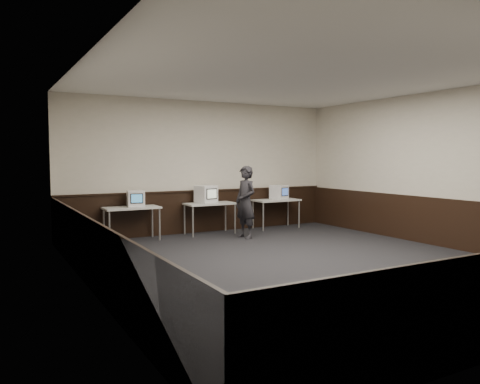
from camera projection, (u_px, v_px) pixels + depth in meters
name	position (u px, v px, depth m)	size (l,w,h in m)	color
floor	(299.00, 263.00, 8.10)	(8.00, 8.00, 0.00)	black
ceiling	(301.00, 76.00, 7.86)	(8.00, 8.00, 0.00)	white
back_wall	(203.00, 167.00, 11.46)	(7.00, 7.00, 0.00)	beige
left_wall	(89.00, 175.00, 6.28)	(8.00, 8.00, 0.00)	beige
right_wall	(437.00, 169.00, 9.67)	(8.00, 8.00, 0.00)	beige
wainscot_back	(203.00, 212.00, 11.53)	(6.98, 0.04, 1.00)	black
wainscot_left	(93.00, 255.00, 6.37)	(0.04, 7.98, 1.00)	black
wainscot_right	(435.00, 222.00, 9.75)	(0.04, 7.98, 1.00)	black
wainscot_rail	(204.00, 191.00, 11.47)	(6.98, 0.06, 0.04)	black
desk_left	(132.00, 210.00, 10.26)	(1.20, 0.60, 0.75)	beige
desk_center	(210.00, 206.00, 11.18)	(1.20, 0.60, 0.75)	beige
desk_right	(276.00, 202.00, 12.10)	(1.20, 0.60, 0.75)	beige
emac_left	(136.00, 199.00, 10.29)	(0.42, 0.44, 0.36)	white
emac_center	(206.00, 194.00, 11.16)	(0.51, 0.52, 0.42)	white
emac_right	(279.00, 192.00, 12.17)	(0.46, 0.48, 0.37)	white
person	(246.00, 202.00, 10.62)	(0.60, 0.39, 1.64)	black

